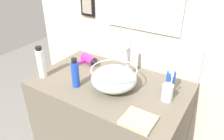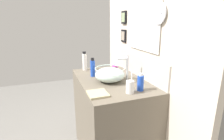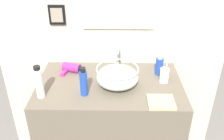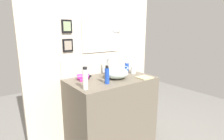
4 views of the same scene
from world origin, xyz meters
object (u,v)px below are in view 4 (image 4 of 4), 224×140
at_px(glass_bowl_sink, 116,73).
at_px(hand_towel, 144,78).
at_px(faucet, 108,64).
at_px(soap_dispenser, 107,75).
at_px(hair_drier, 84,77).
at_px(shampoo_bottle, 127,67).
at_px(lotion_bottle, 85,79).
at_px(toothbrush_cup, 133,70).

height_order(glass_bowl_sink, hand_towel, glass_bowl_sink).
bearing_deg(faucet, soap_dispenser, -127.13).
distance_m(faucet, soap_dispenser, 0.36).
xyz_separation_m(hair_drier, soap_dispenser, (0.12, -0.29, 0.06)).
height_order(faucet, shampoo_bottle, faucet).
xyz_separation_m(soap_dispenser, hand_towel, (0.48, -0.09, -0.08)).
height_order(lotion_bottle, hand_towel, lotion_bottle).
distance_m(glass_bowl_sink, soap_dispenser, 0.24).
xyz_separation_m(glass_bowl_sink, shampoo_bottle, (0.31, 0.16, -0.00)).
distance_m(hair_drier, soap_dispenser, 0.32).
height_order(soap_dispenser, shampoo_bottle, soap_dispenser).
distance_m(faucet, toothbrush_cup, 0.36).
bearing_deg(hair_drier, soap_dispenser, -68.11).
relative_size(glass_bowl_sink, lotion_bottle, 1.29).
bearing_deg(hand_towel, toothbrush_cup, 77.27).
xyz_separation_m(lotion_bottle, hand_towel, (0.76, -0.06, -0.10)).
height_order(hair_drier, hand_towel, hair_drier).
bearing_deg(toothbrush_cup, glass_bowl_sink, -170.64).
distance_m(toothbrush_cup, hand_towel, 0.26).
distance_m(glass_bowl_sink, shampoo_bottle, 0.34).
distance_m(toothbrush_cup, shampoo_bottle, 0.11).
bearing_deg(hand_towel, shampoo_bottle, 84.23).
distance_m(faucet, hair_drier, 0.35).
xyz_separation_m(glass_bowl_sink, hair_drier, (-0.33, 0.18, -0.04)).
bearing_deg(glass_bowl_sink, hair_drier, 151.33).
height_order(faucet, toothbrush_cup, faucet).
height_order(soap_dispenser, hand_towel, soap_dispenser).
relative_size(glass_bowl_sink, soap_dispenser, 1.45).
relative_size(faucet, soap_dispenser, 1.27).
bearing_deg(hair_drier, shampoo_bottle, -1.99).
height_order(faucet, hand_towel, faucet).
relative_size(hair_drier, hand_towel, 1.12).
bearing_deg(lotion_bottle, shampoo_bottle, 20.72).
distance_m(soap_dispenser, hand_towel, 0.50).
bearing_deg(lotion_bottle, hair_drier, 64.27).
distance_m(soap_dispenser, lotion_bottle, 0.28).
xyz_separation_m(faucet, soap_dispenser, (-0.21, -0.28, -0.05)).
bearing_deg(shampoo_bottle, toothbrush_cup, -78.82).
bearing_deg(glass_bowl_sink, lotion_bottle, -163.88).
height_order(glass_bowl_sink, soap_dispenser, soap_dispenser).
xyz_separation_m(glass_bowl_sink, lotion_bottle, (-0.49, -0.14, 0.04)).
relative_size(toothbrush_cup, lotion_bottle, 0.79).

